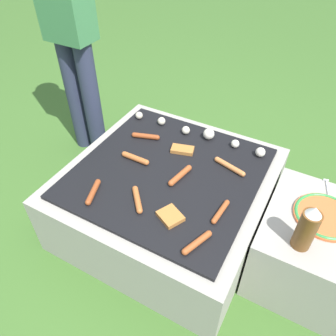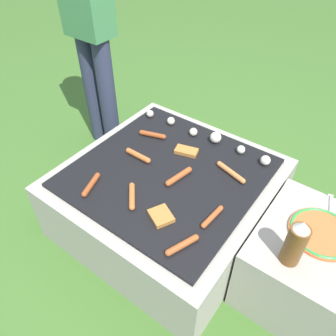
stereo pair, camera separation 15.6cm
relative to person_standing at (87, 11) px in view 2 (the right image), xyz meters
The scene contains 18 objects.
ground_plane 1.23m from the person_standing, 22.66° to the right, with size 14.00×14.00×0.00m, color #3D6628.
grill 1.11m from the person_standing, 22.66° to the right, with size 0.95×0.95×0.37m.
side_ledge 1.69m from the person_standing, 11.16° to the right, with size 0.45×0.52×0.37m.
person_standing is the anchor object (origin of this frame).
sausage_mid_left 1.08m from the person_standing, 36.30° to the right, with size 0.11×0.13×0.03m.
sausage_mid_right 0.86m from the person_standing, 29.00° to the right, with size 0.16×0.03×0.03m.
sausage_front_left 1.06m from the person_standing, 21.62° to the right, with size 0.05×0.16×0.03m.
sausage_back_left 1.31m from the person_standing, 22.25° to the right, with size 0.03×0.15×0.02m.
sausage_front_right 1.17m from the person_standing, ahead, with size 0.17×0.07×0.03m.
sausage_front_center 0.99m from the person_standing, 47.26° to the right, with size 0.07×0.15×0.03m.
sausage_back_center 0.77m from the person_standing, 15.82° to the right, with size 0.15×0.07×0.03m.
sausage_back_right 1.37m from the person_standing, 30.50° to the right, with size 0.07×0.15×0.03m.
bread_slice_left 1.21m from the person_standing, 31.55° to the right, with size 0.13×0.12×0.02m.
bread_slice_right 0.95m from the person_standing, 11.71° to the right, with size 0.13×0.09×0.02m.
mushroom_row 0.96m from the person_standing, ahead, with size 0.76×0.07×0.06m.
plate_colorful 1.61m from the person_standing, 10.01° to the right, with size 0.26×0.26×0.02m.
condiment_bottle 1.57m from the person_standing, 17.46° to the right, with size 0.07×0.07×0.21m.
fork_utensil 1.58m from the person_standing, ahead, with size 0.06×0.17×0.01m.
Camera 2 is at (0.69, -0.93, 1.44)m, focal length 35.00 mm.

